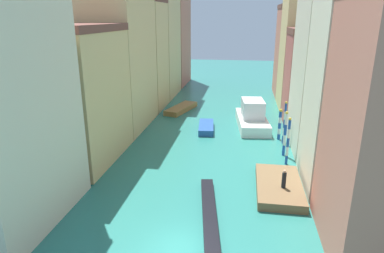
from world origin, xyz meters
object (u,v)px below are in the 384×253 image
person_on_dock (284,179)px  mooring_pole_0 (288,141)px  mooring_pole_3 (280,124)px  motorboat_1 (181,108)px  motorboat_0 (206,127)px  mooring_pole_1 (285,133)px  mooring_pole_2 (285,122)px  vaporetto_white (252,117)px  waterfront_dock (279,186)px  gondola_black (209,213)px

person_on_dock → mooring_pole_0: 6.78m
mooring_pole_0 → mooring_pole_3: size_ratio=1.28×
person_on_dock → motorboat_1: bearing=118.1°
motorboat_1 → person_on_dock: bearing=-61.9°
person_on_dock → mooring_pole_0: (0.94, 6.63, 1.04)m
mooring_pole_3 → motorboat_1: bearing=141.9°
motorboat_0 → mooring_pole_1: bearing=-37.8°
mooring_pole_2 → motorboat_1: bearing=139.5°
mooring_pole_0 → vaporetto_white: bearing=105.5°
person_on_dock → vaporetto_white: size_ratio=0.16×
waterfront_dock → gondola_black: (-5.52, -4.97, -0.12)m
gondola_black → vaporetto_white: bearing=81.6°
person_on_dock → mooring_pole_1: (0.88, 9.00, 1.04)m
vaporetto_white → waterfront_dock: bearing=-83.1°
mooring_pole_0 → mooring_pole_1: 2.37m
mooring_pole_3 → gondola_black: bearing=-109.9°
vaporetto_white → gondola_black: 23.08m
mooring_pole_0 → mooring_pole_3: 7.47m
waterfront_dock → vaporetto_white: 18.00m
vaporetto_white → person_on_dock: bearing=-82.6°
mooring_pole_2 → vaporetto_white: (-3.60, 5.99, -1.25)m
motorboat_1 → mooring_pole_1: bearing=-48.5°
mooring_pole_3 → person_on_dock: bearing=-93.2°
mooring_pole_0 → mooring_pole_3: bearing=91.1°
mooring_pole_0 → vaporetto_white: mooring_pole_0 is taller
mooring_pole_1 → vaporetto_white: 10.35m
mooring_pole_1 → motorboat_0: 11.95m
vaporetto_white → motorboat_1: 12.92m
gondola_black → mooring_pole_2: bearing=67.5°
mooring_pole_0 → motorboat_1: bearing=127.8°
vaporetto_white → motorboat_0: bearing=-157.1°
mooring_pole_2 → vaporetto_white: 7.10m
waterfront_dock → vaporetto_white: (-2.17, 17.84, 0.99)m
mooring_pole_3 → vaporetto_white: 5.68m
mooring_pole_3 → gondola_black: mooring_pole_3 is taller
mooring_pole_2 → mooring_pole_3: mooring_pole_2 is taller
mooring_pole_2 → motorboat_1: size_ratio=0.65×
person_on_dock → motorboat_1: size_ratio=0.20×
person_on_dock → motorboat_1: 28.69m
mooring_pole_3 → motorboat_0: (-9.20, 2.12, -1.59)m
person_on_dock → mooring_pole_3: (0.79, 14.08, 0.50)m
motorboat_0 → person_on_dock: bearing=-62.6°
mooring_pole_0 → motorboat_1: 23.69m
gondola_black → motorboat_1: (-7.74, 29.35, 0.13)m
motorboat_0 → motorboat_1: 10.41m
mooring_pole_3 → gondola_black: 19.38m
vaporetto_white → mooring_pole_0: bearing=-74.5°
waterfront_dock → motorboat_1: motorboat_1 is taller
motorboat_1 → motorboat_0: bearing=-60.6°
mooring_pole_0 → vaporetto_white: (-3.36, 12.10, -1.17)m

